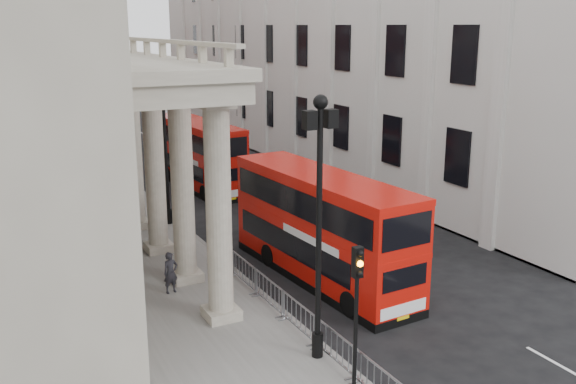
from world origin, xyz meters
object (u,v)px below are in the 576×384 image
at_px(lamp_post_mid, 165,134).
at_px(pedestrian_b, 99,247).
at_px(bus_near, 322,225).
at_px(pedestrian_a, 171,273).
at_px(lamp_post_north, 101,102).
at_px(pedestrian_c, 124,232).
at_px(lamp_post_south, 319,212).
at_px(traffic_light, 357,291).
at_px(bus_far, 197,153).

bearing_deg(lamp_post_mid, pedestrian_b, -134.97).
height_order(bus_near, pedestrian_b, bus_near).
relative_size(bus_near, pedestrian_a, 6.35).
relative_size(lamp_post_north, pedestrian_c, 4.81).
relative_size(lamp_post_mid, pedestrian_b, 5.29).
xyz_separation_m(lamp_post_south, traffic_light, (0.10, -2.02, -1.80)).
distance_m(pedestrian_b, pedestrian_c, 2.09).
xyz_separation_m(lamp_post_south, bus_far, (4.28, 23.43, -2.64)).
height_order(traffic_light, bus_near, bus_near).
height_order(lamp_post_south, lamp_post_north, same).
height_order(bus_far, pedestrian_a, bus_far).
relative_size(lamp_post_mid, traffic_light, 1.93).
bearing_deg(pedestrian_a, traffic_light, -83.57).
relative_size(lamp_post_south, lamp_post_mid, 1.00).
relative_size(bus_near, pedestrian_b, 6.73).
relative_size(lamp_post_south, pedestrian_a, 5.00).
bearing_deg(pedestrian_c, pedestrian_a, -51.84).
bearing_deg(bus_near, traffic_light, -117.44).
distance_m(traffic_light, pedestrian_b, 14.43).
relative_size(lamp_post_mid, bus_far, 0.81).
bearing_deg(lamp_post_mid, traffic_light, -89.68).
xyz_separation_m(lamp_post_mid, bus_far, (4.28, 7.43, -2.64)).
xyz_separation_m(lamp_post_mid, pedestrian_c, (-3.06, -3.05, -3.93)).
distance_m(lamp_post_mid, lamp_post_north, 16.00).
xyz_separation_m(lamp_post_mid, pedestrian_a, (-2.63, -8.98, -3.96)).
height_order(lamp_post_south, traffic_light, lamp_post_south).
relative_size(pedestrian_a, pedestrian_c, 0.96).
height_order(traffic_light, pedestrian_c, traffic_light).
xyz_separation_m(lamp_post_south, lamp_post_north, (0.00, 32.00, 0.00)).
bearing_deg(pedestrian_a, bus_near, -21.29).
bearing_deg(lamp_post_north, bus_near, -82.35).
xyz_separation_m(bus_near, pedestrian_c, (-6.58, 7.11, -1.37)).
bearing_deg(pedestrian_a, pedestrian_b, 102.70).
bearing_deg(bus_near, lamp_post_north, 93.68).
height_order(pedestrian_a, pedestrian_c, pedestrian_c).
bearing_deg(lamp_post_mid, bus_near, -70.92).
height_order(bus_near, pedestrian_c, bus_near).
distance_m(bus_near, pedestrian_a, 6.41).
bearing_deg(traffic_light, bus_far, 80.68).
xyz_separation_m(lamp_post_mid, traffic_light, (0.10, -18.02, -1.80)).
distance_m(lamp_post_north, bus_near, 26.52).
bearing_deg(pedestrian_c, lamp_post_mid, 78.89).
height_order(lamp_post_south, pedestrian_b, lamp_post_south).
relative_size(lamp_post_mid, pedestrian_a, 5.00).
distance_m(bus_far, pedestrian_a, 17.85).
bearing_deg(lamp_post_north, lamp_post_mid, -90.00).
xyz_separation_m(traffic_light, pedestrian_b, (-4.63, 13.49, -2.20)).
bearing_deg(pedestrian_c, traffic_light, -44.05).
relative_size(lamp_post_mid, lamp_post_north, 1.00).
distance_m(traffic_light, pedestrian_a, 9.69).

